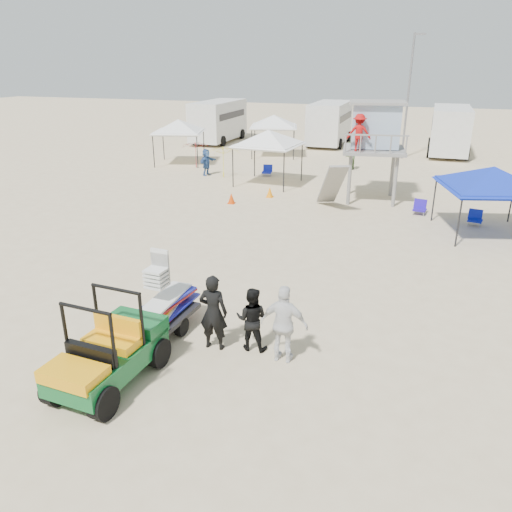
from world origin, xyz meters
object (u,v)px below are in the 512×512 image
(surf_trailer, at_px, (162,303))
(canopy_blue, at_px, (494,170))
(utility_cart, at_px, (105,346))
(man_left, at_px, (213,312))
(lifeguard_tower, at_px, (374,129))

(surf_trailer, distance_m, canopy_blue, 13.69)
(utility_cart, relative_size, canopy_blue, 0.65)
(surf_trailer, height_order, man_left, surf_trailer)
(lifeguard_tower, distance_m, canopy_blue, 6.29)
(utility_cart, bearing_deg, man_left, 53.22)
(utility_cart, xyz_separation_m, man_left, (1.52, 2.04, 0.01))
(utility_cart, distance_m, lifeguard_tower, 17.43)
(surf_trailer, bearing_deg, man_left, -11.19)
(surf_trailer, relative_size, lifeguard_tower, 0.50)
(canopy_blue, bearing_deg, utility_cart, -121.99)
(man_left, bearing_deg, lifeguard_tower, -100.90)
(utility_cart, relative_size, man_left, 1.44)
(surf_trailer, bearing_deg, canopy_blue, 52.80)
(utility_cart, bearing_deg, canopy_blue, 58.01)
(man_left, xyz_separation_m, lifeguard_tower, (1.75, 14.91, 2.42))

